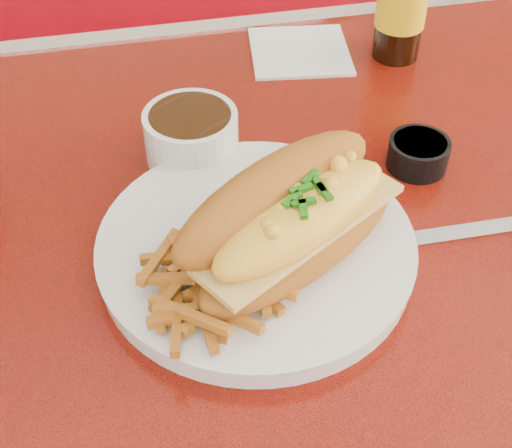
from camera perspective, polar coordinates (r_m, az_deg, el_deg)
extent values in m
cube|color=red|center=(0.66, 3.66, -2.41)|extent=(1.20, 0.80, 0.04)
cube|color=white|center=(0.97, -2.67, 14.54)|extent=(1.22, 0.03, 0.04)
cube|color=#A00A17|center=(1.58, -4.56, 4.48)|extent=(1.20, 0.50, 0.45)
cylinder|color=silver|center=(0.62, 0.00, -2.06)|extent=(0.35, 0.35, 0.02)
cylinder|color=silver|center=(0.61, 0.00, -1.37)|extent=(0.36, 0.36, 0.00)
ellipsoid|color=#A9621B|center=(0.59, 3.60, -1.50)|extent=(0.22, 0.17, 0.04)
cube|color=#E2BF65|center=(0.57, 3.68, -0.27)|extent=(0.19, 0.15, 0.01)
ellipsoid|color=yellow|center=(0.56, 3.73, 0.58)|extent=(0.19, 0.15, 0.04)
ellipsoid|color=#A9621B|center=(0.58, 1.65, 2.24)|extent=(0.22, 0.18, 0.08)
cube|color=#B9B9BE|center=(0.64, 4.94, 1.13)|extent=(0.03, 0.12, 0.00)
cube|color=#B9B9BE|center=(0.70, 4.15, 5.23)|extent=(0.02, 0.03, 0.00)
cylinder|color=silver|center=(0.72, -5.19, 7.01)|extent=(0.11, 0.11, 0.05)
cylinder|color=black|center=(0.70, -5.31, 8.50)|extent=(0.10, 0.10, 0.01)
cylinder|color=black|center=(0.73, 12.85, 5.50)|extent=(0.07, 0.07, 0.03)
cylinder|color=#E47653|center=(0.72, 13.00, 6.25)|extent=(0.06, 0.06, 0.01)
cylinder|color=black|center=(0.88, 11.65, 17.17)|extent=(0.07, 0.07, 0.14)
cylinder|color=gold|center=(0.88, 11.59, 16.77)|extent=(0.08, 0.08, 0.05)
cube|color=#B9B9BE|center=(0.67, 15.73, -0.71)|extent=(0.14, 0.02, 0.00)
cube|color=white|center=(0.90, 3.53, 13.63)|extent=(0.13, 0.13, 0.00)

